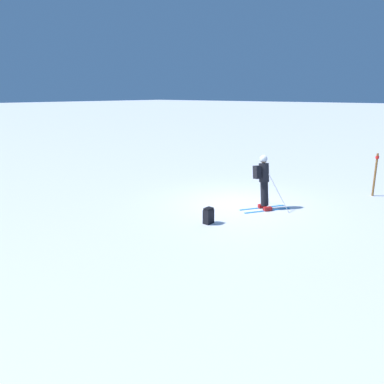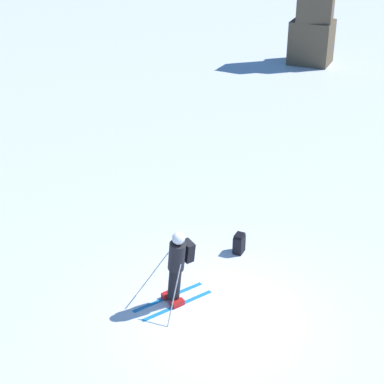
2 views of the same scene
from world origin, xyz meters
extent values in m
plane|color=white|center=(0.00, 0.00, 0.00)|extent=(300.00, 300.00, 0.00)
cube|color=#1E7AC6|center=(-1.17, 0.09, 0.01)|extent=(0.98, 1.53, 0.01)
cube|color=#1E7AC6|center=(-0.87, -0.09, 0.01)|extent=(0.98, 1.53, 0.01)
cube|color=#B21919|center=(-1.17, 0.09, 0.07)|extent=(0.26, 0.31, 0.12)
cube|color=#B21919|center=(-0.87, -0.09, 0.07)|extent=(0.26, 0.31, 0.12)
cylinder|color=black|center=(-0.96, -0.04, 0.53)|extent=(0.45, 0.42, 0.84)
cylinder|color=black|center=(-0.87, -0.09, 1.25)|extent=(0.54, 0.51, 0.68)
sphere|color=tan|center=(-0.82, -0.12, 1.68)|extent=(0.34, 0.33, 0.26)
sphere|color=silver|center=(-0.81, -0.13, 1.71)|extent=(0.39, 0.38, 0.30)
cube|color=black|center=(-0.73, 0.13, 1.28)|extent=(0.38, 0.33, 0.48)
cylinder|color=#B7B7BC|center=(-1.46, -0.08, 0.63)|extent=(0.78, 0.15, 1.26)
cylinder|color=#B7B7BC|center=(-0.74, -0.52, 0.60)|extent=(0.08, 0.58, 1.20)
cube|color=brown|center=(-2.81, 18.71, 0.97)|extent=(1.82, 1.54, 1.94)
cube|color=brown|center=(-2.74, 18.65, 2.77)|extent=(1.68, 1.55, 1.66)
cube|color=black|center=(-0.38, 2.38, 0.22)|extent=(0.23, 0.31, 0.44)
cube|color=black|center=(-0.38, 2.38, 0.47)|extent=(0.21, 0.28, 0.06)
camera|label=1|loc=(-6.87, 11.08, 3.87)|focal=35.00mm
camera|label=2|loc=(3.76, -9.95, 8.41)|focal=60.00mm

